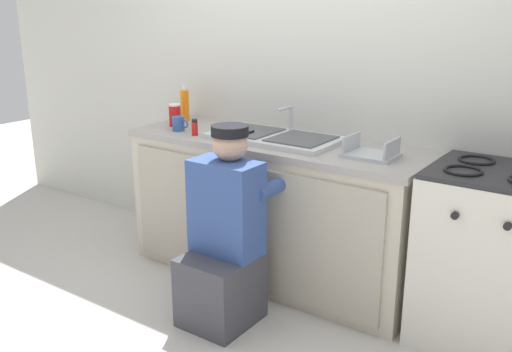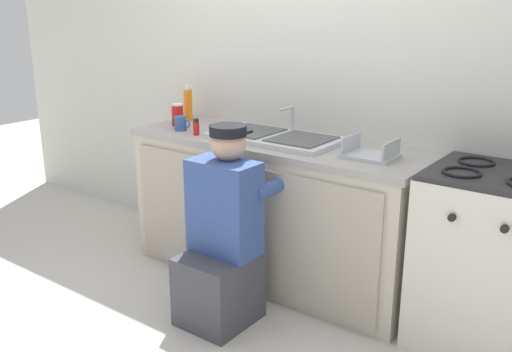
# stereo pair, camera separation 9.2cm
# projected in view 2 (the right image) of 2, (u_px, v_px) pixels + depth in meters

# --- Properties ---
(ground_plane) EXTENTS (12.00, 12.00, 0.00)m
(ground_plane) POSITION_uv_depth(u_px,v_px,m) (246.00, 292.00, 3.53)
(ground_plane) COLOR beige
(back_wall) EXTENTS (6.00, 0.10, 2.50)m
(back_wall) POSITION_uv_depth(u_px,v_px,m) (307.00, 79.00, 3.67)
(back_wall) COLOR silver
(back_wall) RESTS_ON ground_plane
(counter_cabinet) EXTENTS (1.90, 0.62, 0.87)m
(counter_cabinet) POSITION_uv_depth(u_px,v_px,m) (274.00, 213.00, 3.63)
(counter_cabinet) COLOR beige
(counter_cabinet) RESTS_ON ground_plane
(countertop) EXTENTS (1.94, 0.62, 0.04)m
(countertop) POSITION_uv_depth(u_px,v_px,m) (275.00, 143.00, 3.51)
(countertop) COLOR #9E9993
(countertop) RESTS_ON counter_cabinet
(sink_double_basin) EXTENTS (0.80, 0.44, 0.19)m
(sink_double_basin) POSITION_uv_depth(u_px,v_px,m) (276.00, 137.00, 3.50)
(sink_double_basin) COLOR silver
(sink_double_basin) RESTS_ON countertop
(stove_range) EXTENTS (0.66, 0.62, 0.95)m
(stove_range) POSITION_uv_depth(u_px,v_px,m) (489.00, 261.00, 2.87)
(stove_range) COLOR silver
(stove_range) RESTS_ON ground_plane
(plumber_person) EXTENTS (0.42, 0.61, 1.10)m
(plumber_person) POSITION_uv_depth(u_px,v_px,m) (223.00, 243.00, 3.12)
(plumber_person) COLOR #3F3F47
(plumber_person) RESTS_ON ground_plane
(soda_cup_red) EXTENTS (0.08, 0.08, 0.15)m
(soda_cup_red) POSITION_uv_depth(u_px,v_px,m) (178.00, 115.00, 3.90)
(soda_cup_red) COLOR red
(soda_cup_red) RESTS_ON countertop
(dish_rack_tray) EXTENTS (0.28, 0.22, 0.11)m
(dish_rack_tray) POSITION_uv_depth(u_px,v_px,m) (370.00, 154.00, 3.09)
(dish_rack_tray) COLOR #B2B7BC
(dish_rack_tray) RESTS_ON countertop
(soap_bottle_orange) EXTENTS (0.06, 0.06, 0.25)m
(soap_bottle_orange) POSITION_uv_depth(u_px,v_px,m) (188.00, 105.00, 4.06)
(soap_bottle_orange) COLOR orange
(soap_bottle_orange) RESTS_ON countertop
(spice_bottle_red) EXTENTS (0.04, 0.04, 0.10)m
(spice_bottle_red) POSITION_uv_depth(u_px,v_px,m) (196.00, 127.00, 3.62)
(spice_bottle_red) COLOR red
(spice_bottle_red) RESTS_ON countertop
(coffee_mug) EXTENTS (0.13, 0.08, 0.09)m
(coffee_mug) POSITION_uv_depth(u_px,v_px,m) (181.00, 123.00, 3.76)
(coffee_mug) COLOR #335699
(coffee_mug) RESTS_ON countertop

